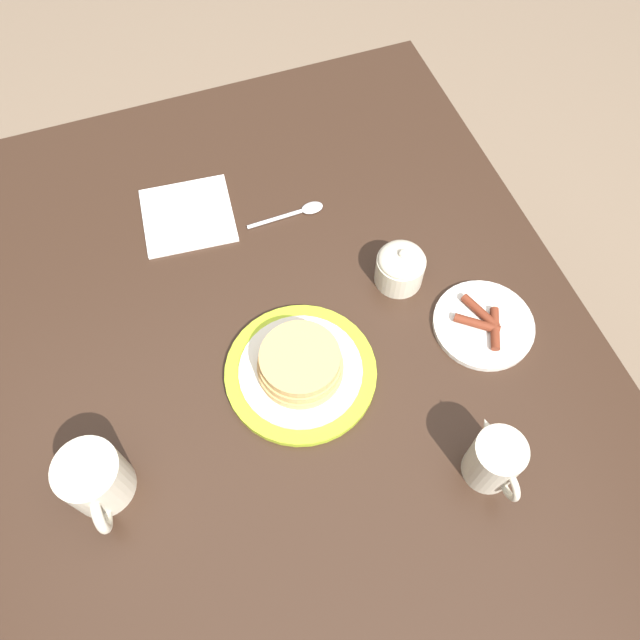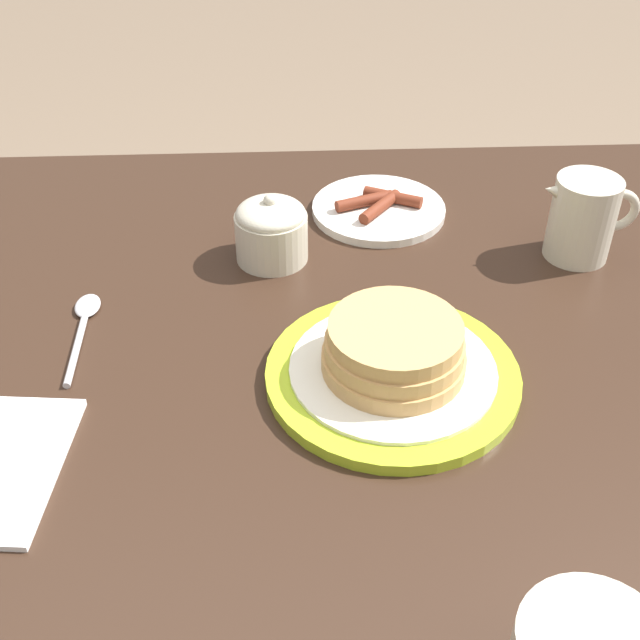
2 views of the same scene
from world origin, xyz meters
name	(u,v)px [view 1 (image 1 of 2)]	position (x,y,z in m)	size (l,w,h in m)	color
ground_plane	(302,489)	(0.00, 0.00, 0.00)	(8.00, 8.00, 0.00)	#7A6651
dining_table	(293,396)	(0.00, 0.00, 0.63)	(1.28, 0.97, 0.75)	#332116
pancake_plate	(300,368)	(0.02, 0.01, 0.77)	(0.23, 0.23, 0.06)	#AAC628
side_plate_bacon	(483,324)	(0.04, 0.31, 0.76)	(0.16, 0.16, 0.02)	silver
coffee_mug	(95,480)	(0.09, -0.30, 0.80)	(0.12, 0.09, 0.09)	beige
creamer_pitcher	(494,459)	(0.24, 0.21, 0.80)	(0.11, 0.07, 0.10)	beige
sugar_bowl	(400,267)	(-0.09, 0.22, 0.79)	(0.08, 0.08, 0.08)	beige
napkin	(188,215)	(-0.34, -0.08, 0.75)	(0.17, 0.17, 0.01)	white
spoon	(298,212)	(-0.28, 0.11, 0.76)	(0.03, 0.14, 0.01)	silver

